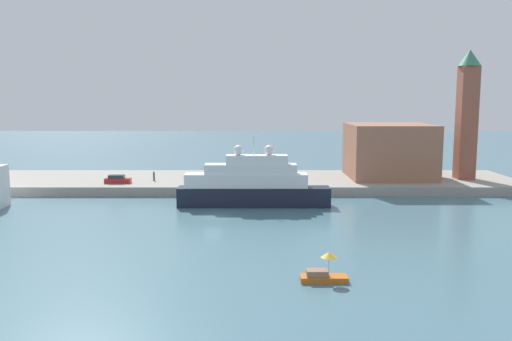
# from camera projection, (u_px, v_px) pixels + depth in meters

# --- Properties ---
(ground) EXTENTS (400.00, 400.00, 0.00)m
(ground) POSITION_uv_depth(u_px,v_px,m) (212.00, 217.00, 75.96)
(ground) COLOR slate
(quay_dock) EXTENTS (110.00, 22.02, 1.59)m
(quay_dock) POSITION_uv_depth(u_px,v_px,m) (223.00, 182.00, 102.62)
(quay_dock) COLOR gray
(quay_dock) RESTS_ON ground
(large_yacht) EXTENTS (23.63, 3.53, 10.96)m
(large_yacht) POSITION_uv_depth(u_px,v_px,m) (250.00, 185.00, 83.39)
(large_yacht) COLOR black
(large_yacht) RESTS_ON ground
(small_motorboat) EXTENTS (4.34, 1.61, 2.79)m
(small_motorboat) POSITION_uv_depth(u_px,v_px,m) (322.00, 273.00, 49.35)
(small_motorboat) COLOR #C66019
(small_motorboat) RESTS_ON ground
(harbor_building) EXTENTS (15.39, 15.34, 10.20)m
(harbor_building) POSITION_uv_depth(u_px,v_px,m) (387.00, 151.00, 102.97)
(harbor_building) COLOR #9E664C
(harbor_building) RESTS_ON quay_dock
(bell_tower) EXTENTS (4.17, 4.17, 23.99)m
(bell_tower) POSITION_uv_depth(u_px,v_px,m) (465.00, 110.00, 100.07)
(bell_tower) COLOR #93513D
(bell_tower) RESTS_ON quay_dock
(parked_car) EXTENTS (4.59, 1.64, 1.48)m
(parked_car) POSITION_uv_depth(u_px,v_px,m) (116.00, 180.00, 96.08)
(parked_car) COLOR #B21E1E
(parked_car) RESTS_ON quay_dock
(person_figure) EXTENTS (0.36, 0.36, 1.77)m
(person_figure) POSITION_uv_depth(u_px,v_px,m) (152.00, 176.00, 99.07)
(person_figure) COLOR #4C4C4C
(person_figure) RESTS_ON quay_dock
(mooring_bollard) EXTENTS (0.52, 0.52, 0.66)m
(mooring_bollard) POSITION_uv_depth(u_px,v_px,m) (198.00, 184.00, 93.29)
(mooring_bollard) COLOR black
(mooring_bollard) RESTS_ON quay_dock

